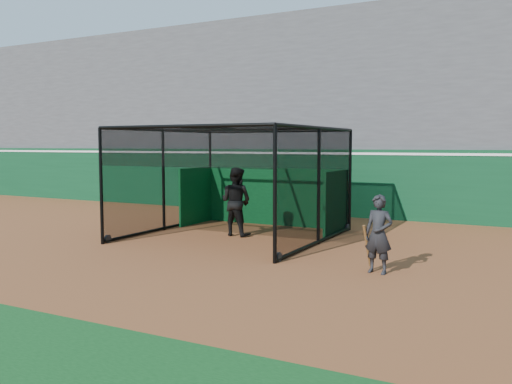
% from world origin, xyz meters
% --- Properties ---
extents(ground, '(120.00, 120.00, 0.00)m').
position_xyz_m(ground, '(0.00, 0.00, 0.00)').
color(ground, brown).
rests_on(ground, ground).
extents(outfield_wall, '(50.00, 0.50, 2.50)m').
position_xyz_m(outfield_wall, '(0.00, 8.50, 1.29)').
color(outfield_wall, '#0A3B1E').
rests_on(outfield_wall, ground).
extents(grandstand, '(50.00, 7.85, 8.95)m').
position_xyz_m(grandstand, '(0.00, 12.27, 4.48)').
color(grandstand, '#4C4C4F').
rests_on(grandstand, ground).
extents(batting_cage, '(5.24, 5.52, 3.12)m').
position_xyz_m(batting_cage, '(-1.00, 2.70, 1.56)').
color(batting_cage, black).
rests_on(batting_cage, ground).
extents(batter, '(1.03, 0.83, 2.01)m').
position_xyz_m(batter, '(-1.07, 2.86, 1.01)').
color(batter, black).
rests_on(batter, ground).
extents(on_deck_player, '(0.65, 0.48, 1.65)m').
position_xyz_m(on_deck_player, '(3.89, 0.12, 0.82)').
color(on_deck_player, black).
rests_on(on_deck_player, ground).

